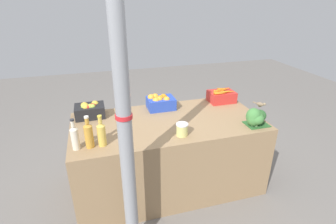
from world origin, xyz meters
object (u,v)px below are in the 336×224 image
object	(u,v)px
carrot_crate	(222,96)
pickle_jar	(182,129)
juice_bottle_amber	(89,134)
support_pole	(125,131)
orange_crate	(160,102)
apple_crate	(90,110)
broccoli_pile	(256,117)
juice_bottle_cloudy	(75,137)
sparrow_bird	(261,104)
juice_bottle_golden	(101,133)

from	to	relation	value
carrot_crate	pickle_jar	bearing A→B (deg)	-138.26
carrot_crate	juice_bottle_amber	world-z (taller)	juice_bottle_amber
support_pole	orange_crate	world-z (taller)	support_pole
apple_crate	broccoli_pile	world-z (taller)	broccoli_pile
support_pole	juice_bottle_cloudy	bearing A→B (deg)	132.15
apple_crate	juice_bottle_cloudy	world-z (taller)	juice_bottle_cloudy
pickle_jar	sparrow_bird	xyz separation A→B (m)	(0.80, 0.01, 0.15)
support_pole	carrot_crate	world-z (taller)	support_pole
apple_crate	juice_bottle_golden	world-z (taller)	juice_bottle_golden
juice_bottle_amber	pickle_jar	world-z (taller)	juice_bottle_amber
juice_bottle_cloudy	juice_bottle_golden	distance (m)	0.21
juice_bottle_golden	orange_crate	bearing A→B (deg)	42.93
support_pole	sparrow_bird	xyz separation A→B (m)	(1.36, 0.39, -0.12)
broccoli_pile	sparrow_bird	distance (m)	0.14
apple_crate	broccoli_pile	size ratio (longest dim) A/B	1.27
juice_bottle_cloudy	pickle_jar	world-z (taller)	juice_bottle_cloudy
apple_crate	juice_bottle_golden	bearing A→B (deg)	-81.78
pickle_jar	orange_crate	bearing A→B (deg)	93.34
support_pole	juice_bottle_amber	world-z (taller)	support_pole
carrot_crate	juice_bottle_golden	distance (m)	1.56
juice_bottle_cloudy	juice_bottle_amber	distance (m)	0.11
carrot_crate	broccoli_pile	world-z (taller)	broccoli_pile
sparrow_bird	support_pole	bearing A→B (deg)	-110.14
orange_crate	sparrow_bird	size ratio (longest dim) A/B	2.59
carrot_crate	sparrow_bird	xyz separation A→B (m)	(0.08, -0.64, 0.14)
juice_bottle_cloudy	juice_bottle_golden	xyz separation A→B (m)	(0.21, 0.00, 0.00)
juice_bottle_cloudy	juice_bottle_golden	size ratio (longest dim) A/B	0.99
juice_bottle_cloudy	sparrow_bird	xyz separation A→B (m)	(1.73, -0.02, 0.10)
carrot_crate	juice_bottle_cloudy	xyz separation A→B (m)	(-1.65, -0.62, 0.04)
orange_crate	sparrow_bird	world-z (taller)	sparrow_bird
pickle_jar	apple_crate	bearing A→B (deg)	141.06
juice_bottle_cloudy	juice_bottle_amber	xyz separation A→B (m)	(0.11, 0.00, 0.01)
broccoli_pile	support_pole	bearing A→B (deg)	-164.19
juice_bottle_cloudy	pickle_jar	size ratio (longest dim) A/B	2.34
pickle_jar	sparrow_bird	world-z (taller)	sparrow_bird
broccoli_pile	juice_bottle_cloudy	size ratio (longest dim) A/B	0.85
juice_bottle_golden	juice_bottle_amber	bearing A→B (deg)	180.00
juice_bottle_cloudy	support_pole	bearing A→B (deg)	-47.85
apple_crate	carrot_crate	world-z (taller)	carrot_crate
juice_bottle_golden	juice_bottle_cloudy	bearing A→B (deg)	180.00
sparrow_bird	juice_bottle_amber	bearing A→B (deg)	-126.93
apple_crate	sparrow_bird	size ratio (longest dim) A/B	2.59
juice_bottle_amber	sparrow_bird	bearing A→B (deg)	-0.72
apple_crate	orange_crate	xyz separation A→B (m)	(0.76, 0.01, 0.00)
support_pole	carrot_crate	size ratio (longest dim) A/B	7.45
broccoli_pile	juice_bottle_cloudy	xyz separation A→B (m)	(-1.68, 0.04, 0.03)
juice_bottle_amber	sparrow_bird	size ratio (longest dim) A/B	2.47
apple_crate	carrot_crate	size ratio (longest dim) A/B	1.00
support_pole	sparrow_bird	bearing A→B (deg)	16.07
juice_bottle_golden	pickle_jar	size ratio (longest dim) A/B	2.37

